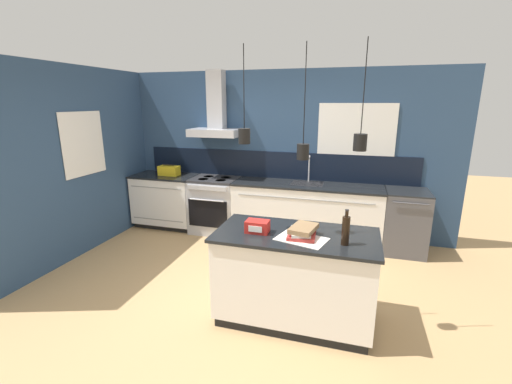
{
  "coord_description": "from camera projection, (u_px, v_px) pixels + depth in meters",
  "views": [
    {
      "loc": [
        1.26,
        -3.35,
        2.11
      ],
      "look_at": [
        0.13,
        0.52,
        1.05
      ],
      "focal_mm": 24.0,
      "sensor_mm": 36.0,
      "label": 1
    }
  ],
  "objects": [
    {
      "name": "bottle_on_island",
      "position": [
        346.0,
        230.0,
        2.95
      ],
      "size": [
        0.07,
        0.07,
        0.32
      ],
      "color": "black",
      "rests_on": "kitchen_island"
    },
    {
      "name": "ground_plane",
      "position": [
        233.0,
        289.0,
        3.99
      ],
      "size": [
        16.0,
        16.0,
        0.0
      ],
      "primitive_type": "plane",
      "color": "tan",
      "rests_on": "ground"
    },
    {
      "name": "kitchen_island",
      "position": [
        295.0,
        276.0,
        3.35
      ],
      "size": [
        1.53,
        0.78,
        0.91
      ],
      "color": "black",
      "rests_on": "ground_plane"
    },
    {
      "name": "counter_run_sink",
      "position": [
        306.0,
        212.0,
        5.29
      ],
      "size": [
        2.27,
        0.64,
        1.32
      ],
      "color": "black",
      "rests_on": "ground_plane"
    },
    {
      "name": "oven_range",
      "position": [
        215.0,
        205.0,
        5.69
      ],
      "size": [
        0.76,
        0.66,
        0.91
      ],
      "color": "#B5B5BA",
      "rests_on": "ground_plane"
    },
    {
      "name": "wall_left",
      "position": [
        91.0,
        160.0,
        4.97
      ],
      "size": [
        0.08,
        3.8,
        2.6
      ],
      "color": "navy",
      "rests_on": "ground_plane"
    },
    {
      "name": "book_stack",
      "position": [
        302.0,
        232.0,
        3.14
      ],
      "size": [
        0.28,
        0.33,
        0.11
      ],
      "color": "#B2332D",
      "rests_on": "kitchen_island"
    },
    {
      "name": "yellow_toolbox",
      "position": [
        169.0,
        171.0,
        5.78
      ],
      "size": [
        0.34,
        0.18,
        0.19
      ],
      "color": "gold",
      "rests_on": "counter_run_left"
    },
    {
      "name": "paper_pile",
      "position": [
        302.0,
        239.0,
        3.09
      ],
      "size": [
        0.5,
        0.4,
        0.01
      ],
      "color": "silver",
      "rests_on": "kitchen_island"
    },
    {
      "name": "counter_run_left",
      "position": [
        167.0,
        200.0,
        5.94
      ],
      "size": [
        1.08,
        0.64,
        0.91
      ],
      "color": "black",
      "rests_on": "ground_plane"
    },
    {
      "name": "wall_back",
      "position": [
        271.0,
        151.0,
        5.51
      ],
      "size": [
        5.6,
        2.5,
        2.6
      ],
      "color": "navy",
      "rests_on": "ground_plane"
    },
    {
      "name": "dishwasher",
      "position": [
        405.0,
        222.0,
        4.9
      ],
      "size": [
        0.59,
        0.65,
        0.91
      ],
      "color": "#4C4C51",
      "rests_on": "ground_plane"
    },
    {
      "name": "red_supply_box",
      "position": [
        257.0,
        226.0,
        3.25
      ],
      "size": [
        0.22,
        0.15,
        0.12
      ],
      "color": "red",
      "rests_on": "kitchen_island"
    }
  ]
}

